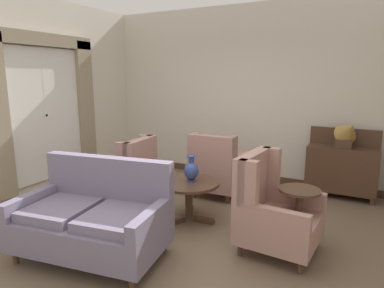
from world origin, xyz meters
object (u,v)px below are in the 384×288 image
armchair_beside_settee (218,169)px  settee (94,219)px  armchair_foreground_right (125,176)px  porcelain_vase (191,170)px  side_table (298,213)px  armchair_back_corner (272,211)px  sideboard (341,168)px  coffee_table (189,189)px  gramophone (348,133)px

armchair_beside_settee → settee: bearing=78.1°
armchair_foreground_right → porcelain_vase: bearing=81.6°
side_table → armchair_back_corner: bearing=-152.2°
sideboard → armchair_back_corner: bearing=-104.5°
settee → armchair_foreground_right: size_ratio=1.64×
sideboard → side_table: bearing=-98.4°
coffee_table → armchair_foreground_right: 1.15m
settee → coffee_table: bearing=60.8°
armchair_beside_settee → gramophone: (1.82, 0.72, 0.63)m
settee → armchair_beside_settee: bearing=71.2°
armchair_beside_settee → sideboard: size_ratio=0.94×
coffee_table → armchair_beside_settee: 1.07m
armchair_foreground_right → gramophone: gramophone is taller
side_table → gramophone: (0.35, 1.91, 0.64)m
porcelain_vase → armchair_foreground_right: armchair_foreground_right is taller
side_table → gramophone: 2.04m
settee → side_table: (1.90, 1.14, 0.00)m
armchair_back_corner → armchair_beside_settee: bearing=47.3°
porcelain_vase → sideboard: size_ratio=0.32×
armchair_beside_settee → armchair_back_corner: bearing=131.1°
armchair_back_corner → side_table: 0.29m
sideboard → gramophone: (0.05, -0.09, 0.59)m
settee → gramophone: bearing=45.2°
coffee_table → armchair_foreground_right: armchair_foreground_right is taller
porcelain_vase → coffee_table: bearing=-117.8°
coffee_table → gramophone: bearing=45.3°
armchair_foreground_right → side_table: size_ratio=1.44×
porcelain_vase → side_table: size_ratio=0.50×
settee → side_table: bearing=22.5°
gramophone → settee: bearing=-126.4°
gramophone → coffee_table: bearing=-134.7°
side_table → gramophone: gramophone is taller
armchair_beside_settee → side_table: size_ratio=1.46×
coffee_table → sideboard: (1.72, 1.88, 0.04)m
coffee_table → gramophone: (1.77, 1.79, 0.63)m
porcelain_vase → armchair_foreground_right: size_ratio=0.35×
porcelain_vase → gramophone: (1.75, 1.75, 0.37)m
porcelain_vase → sideboard: sideboard is taller
settee → armchair_beside_settee: 2.37m
settee → sideboard: (2.20, 3.14, 0.06)m
porcelain_vase → sideboard: (1.70, 1.85, -0.21)m
armchair_back_corner → side_table: size_ratio=1.53×
settee → side_table: size_ratio=2.37×
coffee_table → armchair_beside_settee: size_ratio=0.79×
sideboard → gramophone: 0.60m
settee → gramophone: size_ratio=3.06×
porcelain_vase → armchair_back_corner: 1.21m
porcelain_vase → settee: size_ratio=0.21×
armchair_foreground_right → armchair_beside_settee: (1.10, 0.97, 0.01)m
coffee_table → porcelain_vase: 0.26m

